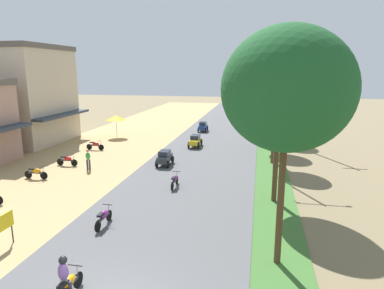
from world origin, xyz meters
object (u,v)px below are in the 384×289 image
at_px(parked_motorbike_third, 67,160).
at_px(pedestrian_on_shoulder, 88,159).
at_px(street_signboard, 2,225).
at_px(motorbike_ahead_second, 104,216).
at_px(streetlamp_near, 276,119).
at_px(median_tree_third, 276,98).
at_px(median_tree_fifth, 273,73).
at_px(median_tree_second, 279,98).
at_px(parked_motorbike_second, 36,172).
at_px(parked_motorbike_fourth, 95,145).
at_px(car_hatchback_blue, 203,126).
at_px(motorbike_foreground_rider, 66,279).
at_px(median_tree_fourth, 269,97).
at_px(utility_pole_near, 307,102).
at_px(car_sedan_yellow, 195,140).
at_px(streetlamp_mid, 269,96).
at_px(vendor_umbrella, 116,118).
at_px(median_tree_nearest, 287,90).
at_px(median_tree_sixth, 268,82).
at_px(motorbike_ahead_third, 175,180).

xyz_separation_m(parked_motorbike_third, pedestrian_on_shoulder, (2.23, -0.74, 0.41)).
xyz_separation_m(street_signboard, motorbike_ahead_second, (3.29, 2.77, -0.53)).
bearing_deg(parked_motorbike_third, streetlamp_near, 2.58).
xyz_separation_m(median_tree_third, median_tree_fifth, (0.02, 11.30, 1.88)).
bearing_deg(median_tree_second, parked_motorbike_second, 176.89).
xyz_separation_m(parked_motorbike_fourth, street_signboard, (4.78, -17.72, 0.55)).
height_order(parked_motorbike_third, car_hatchback_blue, car_hatchback_blue).
relative_size(pedestrian_on_shoulder, motorbike_foreground_rider, 0.90).
bearing_deg(median_tree_fifth, median_tree_second, -90.77).
xyz_separation_m(median_tree_fourth, utility_pole_near, (3.52, 0.70, -0.40)).
distance_m(street_signboard, car_sedan_yellow, 21.32).
bearing_deg(median_tree_third, parked_motorbike_third, -165.82).
height_order(pedestrian_on_shoulder, median_tree_fifth, median_tree_fifth).
height_order(median_tree_second, streetlamp_mid, median_tree_second).
bearing_deg(median_tree_second, median_tree_fifth, 89.23).
bearing_deg(vendor_umbrella, median_tree_fourth, -8.68).
relative_size(median_tree_nearest, median_tree_sixth, 1.24).
relative_size(median_tree_fifth, streetlamp_mid, 1.21).
height_order(median_tree_nearest, median_tree_sixth, median_tree_nearest).
distance_m(vendor_umbrella, car_sedan_yellow, 10.38).
bearing_deg(median_tree_second, car_sedan_yellow, 118.91).
xyz_separation_m(median_tree_fifth, streetlamp_near, (-0.10, -14.68, -3.11)).
relative_size(street_signboard, streetlamp_mid, 0.20).
xyz_separation_m(median_tree_sixth, streetlamp_near, (0.06, -31.34, -1.50)).
bearing_deg(parked_motorbike_fourth, median_tree_sixth, 58.11).
height_order(street_signboard, pedestrian_on_shoulder, pedestrian_on_shoulder).
distance_m(median_tree_fifth, motorbike_foreground_rider, 31.70).
relative_size(parked_motorbike_second, motorbike_ahead_second, 1.00).
xyz_separation_m(parked_motorbike_third, median_tree_nearest, (15.91, -11.03, 6.36)).
xyz_separation_m(parked_motorbike_fourth, pedestrian_on_shoulder, (2.62, -6.27, 0.41)).
height_order(median_tree_second, median_tree_sixth, median_tree_second).
bearing_deg(median_tree_fourth, median_tree_second, -89.22).
relative_size(median_tree_nearest, median_tree_fourth, 1.36).
xyz_separation_m(streetlamp_mid, car_sedan_yellow, (-7.36, -12.87, -3.59)).
bearing_deg(motorbike_ahead_third, parked_motorbike_second, -178.75).
bearing_deg(streetlamp_near, motorbike_ahead_third, -148.29).
distance_m(median_tree_second, median_tree_fifth, 19.81).
bearing_deg(parked_motorbike_fourth, median_tree_third, -4.87).
relative_size(median_tree_third, median_tree_fourth, 1.05).
distance_m(vendor_umbrella, median_tree_nearest, 28.77).
bearing_deg(motorbike_ahead_third, parked_motorbike_third, 161.42).
bearing_deg(car_sedan_yellow, pedestrian_on_shoulder, -125.05).
bearing_deg(car_sedan_yellow, motorbike_ahead_second, -93.63).
height_order(parked_motorbike_second, street_signboard, street_signboard).
bearing_deg(parked_motorbike_third, motorbike_ahead_third, -18.58).
xyz_separation_m(parked_motorbike_second, motorbike_ahead_second, (7.99, -5.94, 0.02)).
relative_size(parked_motorbike_third, streetlamp_mid, 0.24).
bearing_deg(median_tree_sixth, parked_motorbike_fourth, -121.89).
height_order(median_tree_sixth, utility_pole_near, utility_pole_near).
height_order(median_tree_second, median_tree_fifth, median_tree_fifth).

